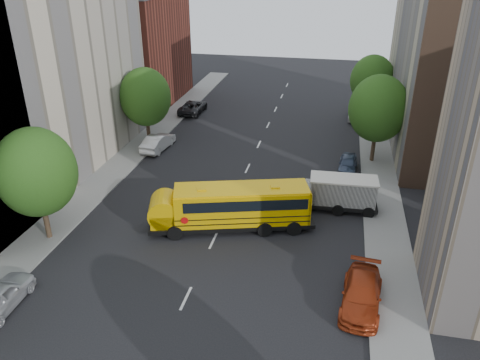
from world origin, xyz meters
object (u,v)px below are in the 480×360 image
(school_bus, at_px, (230,205))
(street_tree_1, at_px, (36,172))
(parked_car_5, at_px, (356,112))
(street_tree_2, at_px, (145,97))
(street_tree_5, at_px, (372,80))
(parked_car_2, at_px, (193,107))
(street_tree_4, at_px, (378,109))
(parked_car_1, at_px, (158,142))
(safari_truck, at_px, (337,193))
(parked_car_3, at_px, (362,294))
(parked_car_4, at_px, (348,163))

(school_bus, bearing_deg, street_tree_1, -178.10)
(parked_car_5, bearing_deg, street_tree_2, -148.44)
(street_tree_2, height_order, school_bus, street_tree_2)
(street_tree_2, distance_m, street_tree_5, 25.06)
(parked_car_2, bearing_deg, street_tree_5, -175.73)
(street_tree_5, bearing_deg, street_tree_4, -90.00)
(parked_car_1, bearing_deg, street_tree_2, -37.05)
(street_tree_5, bearing_deg, parked_car_5, 164.98)
(school_bus, relative_size, safari_truck, 1.88)
(street_tree_1, distance_m, parked_car_2, 28.90)
(street_tree_2, distance_m, school_bus, 18.63)
(street_tree_1, xyz_separation_m, parked_car_2, (1.40, 28.56, -4.20))
(parked_car_3, bearing_deg, safari_truck, 104.24)
(safari_truck, distance_m, parked_car_1, 19.36)
(parked_car_2, xyz_separation_m, parked_car_3, (19.20, -31.05, -0.00))
(parked_car_2, relative_size, parked_car_3, 1.05)
(street_tree_1, height_order, parked_car_4, street_tree_1)
(street_tree_4, distance_m, parked_car_1, 20.97)
(parked_car_1, bearing_deg, parked_car_4, -177.53)
(street_tree_1, height_order, safari_truck, street_tree_1)
(safari_truck, height_order, parked_car_1, safari_truck)
(street_tree_1, height_order, parked_car_3, street_tree_1)
(parked_car_2, bearing_deg, parked_car_4, 144.82)
(school_bus, bearing_deg, parked_car_1, 112.51)
(safari_truck, distance_m, parked_car_4, 7.39)
(parked_car_4, bearing_deg, parked_car_3, -83.69)
(safari_truck, bearing_deg, street_tree_1, -159.04)
(parked_car_3, bearing_deg, parked_car_1, 140.45)
(street_tree_5, relative_size, parked_car_4, 1.93)
(safari_truck, xyz_separation_m, parked_car_1, (-17.42, 8.42, -0.60))
(street_tree_4, bearing_deg, parked_car_3, -93.91)
(school_bus, xyz_separation_m, parked_car_3, (8.86, -6.35, -1.06))
(street_tree_1, xyz_separation_m, parked_car_1, (1.53, 16.57, -4.17))
(parked_car_1, xyz_separation_m, parked_car_5, (19.07, 13.80, 0.00))
(street_tree_1, bearing_deg, safari_truck, 23.28)
(parked_car_2, bearing_deg, street_tree_4, 153.13)
(street_tree_1, xyz_separation_m, street_tree_2, (0.00, 18.00, -0.12))
(street_tree_2, height_order, parked_car_4, street_tree_2)
(safari_truck, distance_m, parked_car_5, 22.29)
(parked_car_1, height_order, parked_car_5, parked_car_5)
(street_tree_5, height_order, safari_truck, street_tree_5)
(parked_car_2, distance_m, parked_car_4, 22.59)
(school_bus, relative_size, parked_car_3, 2.28)
(street_tree_1, relative_size, street_tree_5, 1.05)
(safari_truck, height_order, parked_car_2, safari_truck)
(street_tree_1, bearing_deg, parked_car_1, 84.73)
(parked_car_4, height_order, parked_car_5, parked_car_5)
(street_tree_5, relative_size, parked_car_3, 1.46)
(street_tree_2, distance_m, safari_truck, 21.63)
(school_bus, xyz_separation_m, parked_car_2, (-10.34, 24.71, -1.05))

